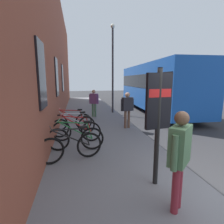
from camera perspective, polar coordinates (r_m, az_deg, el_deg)
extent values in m
plane|color=#2D2D30|center=(9.65, 11.50, -3.74)|extent=(60.00, 60.00, 0.00)
cube|color=slate|center=(10.89, -6.16, -1.68)|extent=(24.00, 3.50, 0.12)
cube|color=brown|center=(11.76, -17.43, 16.70)|extent=(22.00, 0.60, 7.43)
cube|color=black|center=(4.69, -21.57, 10.89)|extent=(0.90, 0.06, 1.60)
cube|color=black|center=(8.16, -17.23, 10.53)|extent=(0.90, 0.06, 1.60)
cube|color=black|center=(11.65, -15.49, 10.38)|extent=(0.90, 0.06, 1.60)
torus|color=black|center=(4.97, -19.09, -11.70)|extent=(0.23, 0.71, 0.72)
torus|color=black|center=(5.16, -7.24, -10.38)|extent=(0.23, 0.71, 0.72)
cylinder|color=black|center=(4.95, -12.88, -8.08)|extent=(0.28, 1.00, 0.58)
cylinder|color=black|center=(4.87, -13.87, -5.37)|extent=(0.24, 0.84, 0.09)
cylinder|color=black|center=(5.06, -8.12, -7.83)|extent=(0.08, 0.19, 0.51)
cube|color=black|center=(4.96, -9.04, -4.74)|extent=(0.14, 0.22, 0.06)
cylinder|color=black|center=(4.79, -18.91, -4.95)|extent=(0.47, 0.14, 0.02)
torus|color=black|center=(5.80, -16.88, -8.41)|extent=(0.13, 0.72, 0.72)
torus|color=black|center=(5.69, -6.34, -8.40)|extent=(0.13, 0.72, 0.72)
cylinder|color=#267F3F|center=(5.64, -11.51, -5.79)|extent=(0.14, 1.02, 0.58)
cylinder|color=#267F3F|center=(5.58, -12.37, -3.32)|extent=(0.12, 0.85, 0.09)
cylinder|color=#267F3F|center=(5.61, -7.16, -5.99)|extent=(0.05, 0.19, 0.51)
cube|color=black|center=(5.54, -8.00, -3.12)|extent=(0.12, 0.21, 0.06)
cylinder|color=#267F3F|center=(5.63, -16.69, -2.61)|extent=(0.48, 0.07, 0.02)
torus|color=black|center=(6.65, -15.81, -5.97)|extent=(0.20, 0.72, 0.72)
torus|color=black|center=(6.44, -6.75, -6.18)|extent=(0.20, 0.72, 0.72)
cylinder|color=#B21E1E|center=(6.45, -11.22, -3.75)|extent=(0.24, 1.00, 0.58)
cylinder|color=#B21E1E|center=(6.41, -11.95, -1.57)|extent=(0.21, 0.84, 0.09)
cylinder|color=#B21E1E|center=(6.38, -7.46, -4.01)|extent=(0.07, 0.19, 0.51)
cube|color=black|center=(6.33, -8.20, -1.46)|extent=(0.14, 0.22, 0.06)
cylinder|color=#B21E1E|center=(6.50, -15.64, -0.89)|extent=(0.47, 0.12, 0.02)
torus|color=black|center=(7.09, -16.24, -4.99)|extent=(0.25, 0.71, 0.72)
torus|color=black|center=(7.34, -8.14, -4.17)|extent=(0.25, 0.71, 0.72)
cylinder|color=silver|center=(7.14, -12.00, -2.43)|extent=(0.30, 0.99, 0.58)
cylinder|color=silver|center=(7.07, -12.66, -0.51)|extent=(0.26, 0.83, 0.09)
cylinder|color=silver|center=(7.26, -8.75, -2.32)|extent=(0.08, 0.19, 0.51)
cube|color=black|center=(7.18, -9.38, -0.11)|extent=(0.15, 0.22, 0.06)
cylinder|color=silver|center=(6.97, -16.08, -0.18)|extent=(0.47, 0.15, 0.02)
torus|color=black|center=(8.01, -16.55, -3.29)|extent=(0.06, 0.72, 0.72)
torus|color=black|center=(7.97, -9.01, -3.05)|extent=(0.06, 0.72, 0.72)
cylinder|color=#B21E1E|center=(7.91, -12.68, -1.23)|extent=(0.04, 1.02, 0.58)
cylinder|color=#B21E1E|center=(7.87, -13.30, 0.54)|extent=(0.04, 0.85, 0.09)
cylinder|color=#B21E1E|center=(7.91, -9.60, -1.30)|extent=(0.04, 0.18, 0.51)
cube|color=black|center=(7.86, -10.21, 0.75)|extent=(0.10, 0.20, 0.06)
cylinder|color=#B21E1E|center=(7.89, -16.40, 0.97)|extent=(0.48, 0.03, 0.02)
cylinder|color=black|center=(3.73, 14.27, -5.14)|extent=(0.10, 0.10, 2.40)
cube|color=black|center=(3.63, 14.65, 3.28)|extent=(0.16, 0.56, 1.10)
cube|color=red|center=(3.61, 14.77, 5.88)|extent=(0.16, 0.50, 0.16)
cube|color=#1951B2|center=(13.58, 13.58, 8.05)|extent=(10.62, 3.07, 3.00)
cube|color=black|center=(13.57, 13.64, 9.57)|extent=(10.41, 3.10, 0.90)
cylinder|color=black|center=(11.28, 25.29, 0.08)|extent=(1.01, 0.30, 1.00)
cylinder|color=black|center=(10.16, 13.91, -0.24)|extent=(1.01, 0.30, 1.00)
cylinder|color=black|center=(17.23, 13.00, 3.96)|extent=(1.01, 0.30, 1.00)
cylinder|color=black|center=(16.52, 5.19, 3.93)|extent=(1.01, 0.30, 1.00)
cylinder|color=maroon|center=(3.47, 20.44, -20.81)|extent=(0.12, 0.12, 0.83)
cylinder|color=maroon|center=(3.32, 19.56, -22.22)|extent=(0.12, 0.12, 0.83)
cube|color=#4C724C|center=(3.08, 20.84, -9.84)|extent=(0.51, 0.52, 0.62)
sphere|color=brown|center=(2.97, 21.37, -1.89)|extent=(0.23, 0.23, 0.23)
cylinder|color=#4C724C|center=(3.35, 22.05, -9.07)|extent=(0.10, 0.10, 0.55)
cylinder|color=#4C724C|center=(2.85, 19.31, -12.27)|extent=(0.10, 0.10, 0.55)
cylinder|color=#4C724C|center=(10.67, -5.35, 0.57)|extent=(0.11, 0.11, 0.79)
cylinder|color=#4C724C|center=(10.74, -6.14, 0.62)|extent=(0.11, 0.11, 0.79)
cube|color=#723F72|center=(10.61, -5.81, 4.27)|extent=(0.44, 0.51, 0.59)
sphere|color=tan|center=(10.58, -5.85, 6.50)|extent=(0.21, 0.21, 0.21)
cylinder|color=#723F72|center=(10.50, -4.53, 4.02)|extent=(0.09, 0.09, 0.53)
cylinder|color=#723F72|center=(10.73, -7.06, 4.11)|extent=(0.09, 0.09, 0.53)
cylinder|color=brown|center=(8.20, 5.37, -2.30)|extent=(0.12, 0.12, 0.80)
cylinder|color=brown|center=(8.14, 4.30, -2.38)|extent=(0.12, 0.12, 0.80)
cube|color=#26262D|center=(8.05, 4.91, 2.53)|extent=(0.29, 0.49, 0.60)
sphere|color=tan|center=(8.01, 4.96, 5.51)|extent=(0.22, 0.22, 0.22)
cylinder|color=#26262D|center=(8.16, 6.61, 2.33)|extent=(0.09, 0.09, 0.53)
cylinder|color=#26262D|center=(7.96, 3.16, 2.18)|extent=(0.09, 0.09, 0.53)
cylinder|color=#333338|center=(11.94, 0.22, 12.65)|extent=(0.12, 0.12, 5.36)
sphere|color=silver|center=(12.38, 0.23, 25.71)|extent=(0.28, 0.28, 0.28)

